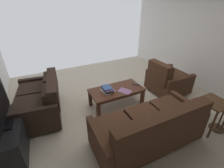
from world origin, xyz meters
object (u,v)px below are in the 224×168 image
object	(u,v)px
armchair_side	(167,80)
sofa_main	(150,128)
end_table	(213,107)
tv_stand	(11,136)
book_stack	(107,89)
coffee_table	(116,92)
loveseat_near	(41,100)
loose_magazine	(125,91)
tv_remote	(136,84)

from	to	relation	value
armchair_side	sofa_main	bearing A→B (deg)	38.59
end_table	tv_stand	bearing A→B (deg)	-18.73
book_stack	coffee_table	bearing A→B (deg)	178.84
loveseat_near	loose_magazine	xyz separation A→B (m)	(-1.68, 0.57, 0.07)
coffee_table	tv_stand	size ratio (longest dim) A/B	1.06
book_stack	loveseat_near	bearing A→B (deg)	-16.90
loveseat_near	end_table	size ratio (longest dim) A/B	2.35
end_table	tv_remote	size ratio (longest dim) A/B	4.02
sofa_main	tv_stand	xyz separation A→B (m)	(2.03, -0.94, -0.11)
sofa_main	tv_stand	bearing A→B (deg)	-24.78
loveseat_near	loose_magazine	size ratio (longest dim) A/B	5.20
end_table	loose_magazine	world-z (taller)	end_table
end_table	tv_remote	bearing A→B (deg)	-63.97
loveseat_near	armchair_side	xyz separation A→B (m)	(-3.00, 0.47, -0.00)
tv_remote	loose_magazine	xyz separation A→B (m)	(0.39, 0.14, -0.01)
loveseat_near	coffee_table	world-z (taller)	loveseat_near
armchair_side	coffee_table	bearing A→B (deg)	-2.45
tv_remote	coffee_table	bearing A→B (deg)	-1.26
loveseat_near	tv_stand	size ratio (longest dim) A/B	1.30
loveseat_near	tv_stand	xyz separation A→B (m)	(0.52, 0.72, -0.10)
loveseat_near	coffee_table	bearing A→B (deg)	165.21
end_table	armchair_side	world-z (taller)	armchair_side
armchair_side	tv_stand	bearing A→B (deg)	4.04
loveseat_near	tv_remote	distance (m)	2.11
armchair_side	tv_remote	bearing A→B (deg)	-3.10
tv_stand	loose_magazine	bearing A→B (deg)	-175.95
loveseat_near	tv_remote	xyz separation A→B (m)	(-2.07, 0.42, 0.08)
loveseat_near	tv_remote	size ratio (longest dim) A/B	9.44
armchair_side	loose_magazine	size ratio (longest dim) A/B	3.29
coffee_table	end_table	size ratio (longest dim) A/B	1.91
sofa_main	tv_remote	bearing A→B (deg)	-114.18
coffee_table	end_table	bearing A→B (deg)	130.14
end_table	armchair_side	distance (m)	1.39
end_table	armchair_side	size ratio (longest dim) A/B	0.67
loveseat_near	book_stack	bearing A→B (deg)	163.10
loveseat_near	book_stack	size ratio (longest dim) A/B	4.58
tv_remote	loose_magazine	world-z (taller)	tv_remote
end_table	armchair_side	xyz separation A→B (m)	(-0.24, -1.36, -0.14)
tv_stand	tv_remote	xyz separation A→B (m)	(-2.59, -0.30, 0.17)
sofa_main	book_stack	size ratio (longest dim) A/B	5.77
end_table	tv_stand	size ratio (longest dim) A/B	0.55
end_table	book_stack	bearing A→B (deg)	-45.17
coffee_table	end_table	distance (m)	1.87
tv_stand	coffee_table	bearing A→B (deg)	-171.51
loveseat_near	end_table	bearing A→B (deg)	146.37
tv_stand	tv_remote	size ratio (longest dim) A/B	7.28
armchair_side	tv_remote	distance (m)	0.94
loveseat_near	coffee_table	xyz separation A→B (m)	(-1.56, 0.41, 0.00)
book_stack	tv_remote	xyz separation A→B (m)	(-0.73, 0.02, -0.04)
coffee_table	tv_remote	distance (m)	0.52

